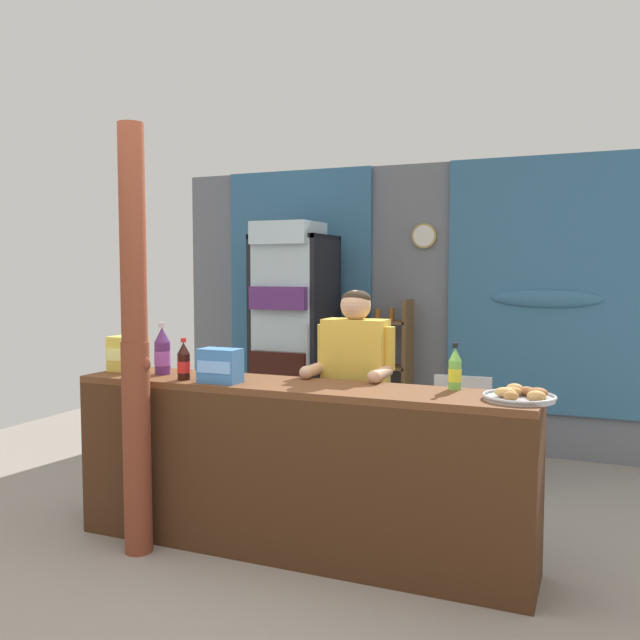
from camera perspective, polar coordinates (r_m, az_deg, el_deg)
name	(u,v)px	position (r m, az deg, el deg)	size (l,w,h in m)	color
ground_plane	(343,509)	(4.83, 1.92, -15.57)	(8.14, 8.14, 0.00)	gray
back_wall_curtained	(417,302)	(6.38, 8.20, 1.49)	(4.83, 0.22, 2.60)	slate
stall_counter	(288,456)	(3.89, -2.68, -11.36)	(2.70, 0.50, 0.98)	brown
timber_post	(135,351)	(4.00, -15.29, -2.53)	(0.18, 0.16, 2.45)	brown
drink_fridge	(294,326)	(6.17, -2.24, -0.54)	(0.65, 0.71, 2.06)	black
bottle_shelf_rack	(384,371)	(6.25, 5.42, -4.31)	(0.48, 0.28, 1.37)	brown
plastic_lawn_chair	(465,422)	(5.28, 12.08, -8.36)	(0.45, 0.45, 0.86)	silver
shopkeeper	(355,380)	(4.23, 2.96, -5.10)	(0.51, 0.42, 1.51)	#28282D
soda_bottle_grape_soda	(162,352)	(4.34, -13.12, -2.66)	(0.10, 0.10, 0.33)	#56286B
soda_bottle_lime_soda	(455,370)	(3.77, 11.28, -4.13)	(0.07, 0.07, 0.26)	#75C64C
soda_bottle_cola	(184,362)	(4.10, -11.39, -3.49)	(0.08, 0.08, 0.25)	black
snack_box_instant_noodle	(128,354)	(4.54, -15.88, -2.74)	(0.22, 0.16, 0.22)	#EAD14C
snack_box_biscuit	(220,366)	(3.96, -8.40, -3.82)	(0.24, 0.14, 0.20)	#3D75B7
pastry_tray	(520,395)	(3.55, 16.45, -6.11)	(0.36, 0.36, 0.07)	#BCBCC1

